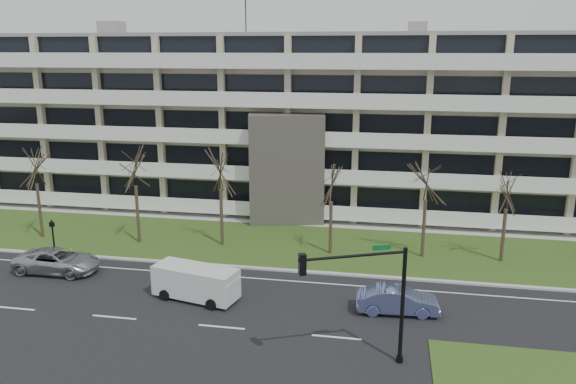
% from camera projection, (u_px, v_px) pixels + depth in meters
% --- Properties ---
extents(ground, '(160.00, 160.00, 0.00)m').
position_uv_depth(ground, '(221.00, 327.00, 29.15)').
color(ground, black).
rests_on(ground, ground).
extents(grass_verge, '(90.00, 10.00, 0.06)m').
position_uv_depth(grass_verge, '(273.00, 243.00, 41.52)').
color(grass_verge, '#2A4617').
rests_on(grass_verge, ground).
extents(curb, '(90.00, 0.35, 0.12)m').
position_uv_depth(curb, '(257.00, 268.00, 36.75)').
color(curb, '#B2B2AD').
rests_on(curb, ground).
extents(sidewalk, '(90.00, 2.00, 0.08)m').
position_uv_depth(sidewalk, '(286.00, 221.00, 46.76)').
color(sidewalk, '#B2B2AD').
rests_on(sidewalk, ground).
extents(grass_median, '(7.00, 5.00, 0.06)m').
position_uv_depth(grass_median, '(513.00, 375.00, 24.79)').
color(grass_median, '#2A4617').
rests_on(grass_median, ground).
extents(lane_edge_line, '(90.00, 0.12, 0.01)m').
position_uv_depth(lane_edge_line, '(252.00, 278.00, 35.34)').
color(lane_edge_line, white).
rests_on(lane_edge_line, ground).
extents(apartment_building, '(60.50, 15.10, 18.75)m').
position_uv_depth(apartment_building, '(300.00, 121.00, 51.37)').
color(apartment_building, tan).
rests_on(apartment_building, ground).
extents(silver_pickup, '(5.46, 2.52, 1.52)m').
position_uv_depth(silver_pickup, '(57.00, 261.00, 36.17)').
color(silver_pickup, '#B0B2B7').
rests_on(silver_pickup, ground).
extents(blue_sedan, '(4.57, 1.88, 1.47)m').
position_uv_depth(blue_sedan, '(397.00, 300.00, 30.56)').
color(blue_sedan, '#6572AF').
rests_on(blue_sedan, ground).
extents(white_van, '(5.21, 2.88, 1.91)m').
position_uv_depth(white_van, '(197.00, 280.00, 32.17)').
color(white_van, silver).
rests_on(white_van, ground).
extents(traffic_signal, '(4.65, 2.19, 5.81)m').
position_uv_depth(traffic_signal, '(369.00, 290.00, 24.63)').
color(traffic_signal, black).
rests_on(traffic_signal, ground).
extents(pedestrian_signal, '(0.33, 0.29, 2.98)m').
position_uv_depth(pedestrian_signal, '(53.00, 236.00, 37.50)').
color(pedestrian_signal, black).
rests_on(pedestrian_signal, ground).
extents(tree_1, '(3.78, 3.78, 7.57)m').
position_uv_depth(tree_1, '(34.00, 162.00, 41.45)').
color(tree_1, '#382B21').
rests_on(tree_1, ground).
extents(tree_2, '(3.90, 3.90, 7.81)m').
position_uv_depth(tree_2, '(134.00, 163.00, 40.27)').
color(tree_2, '#382B21').
rests_on(tree_2, ground).
extents(tree_3, '(3.77, 3.77, 7.54)m').
position_uv_depth(tree_3, '(220.00, 167.00, 39.79)').
color(tree_3, '#382B21').
rests_on(tree_3, ground).
extents(tree_4, '(3.39, 3.39, 6.78)m').
position_uv_depth(tree_4, '(332.00, 181.00, 38.23)').
color(tree_4, '#382B21').
rests_on(tree_4, ground).
extents(tree_5, '(3.67, 3.67, 7.34)m').
position_uv_depth(tree_5, '(427.00, 177.00, 37.48)').
color(tree_5, '#382B21').
rests_on(tree_5, ground).
extents(tree_6, '(3.32, 3.32, 6.65)m').
position_uv_depth(tree_6, '(508.00, 188.00, 36.78)').
color(tree_6, '#382B21').
rests_on(tree_6, ground).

